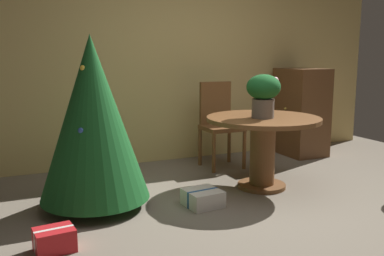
{
  "coord_description": "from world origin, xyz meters",
  "views": [
    {
      "loc": [
        -2.06,
        -2.9,
        1.35
      ],
      "look_at": [
        -0.59,
        0.4,
        0.73
      ],
      "focal_mm": 40.01,
      "sensor_mm": 36.0,
      "label": 1
    }
  ],
  "objects_px": {
    "flower_vase": "(263,92)",
    "gift_box_cream": "(203,198)",
    "round_dining_table": "(263,138)",
    "holiday_tree": "(93,118)",
    "wooden_cabinet": "(301,112)",
    "wooden_chair_far": "(219,120)",
    "gift_box_red": "(55,240)"
  },
  "relations": [
    {
      "from": "gift_box_red",
      "to": "wooden_chair_far",
      "type": "bearing_deg",
      "value": 37.03
    },
    {
      "from": "wooden_chair_far",
      "to": "wooden_cabinet",
      "type": "bearing_deg",
      "value": 4.42
    },
    {
      "from": "wooden_chair_far",
      "to": "holiday_tree",
      "type": "relative_size",
      "value": 0.67
    },
    {
      "from": "flower_vase",
      "to": "gift_box_red",
      "type": "height_order",
      "value": "flower_vase"
    },
    {
      "from": "round_dining_table",
      "to": "gift_box_red",
      "type": "height_order",
      "value": "round_dining_table"
    },
    {
      "from": "gift_box_cream",
      "to": "wooden_cabinet",
      "type": "xyz_separation_m",
      "value": [
        2.09,
        1.3,
        0.51
      ]
    },
    {
      "from": "wooden_chair_far",
      "to": "wooden_cabinet",
      "type": "height_order",
      "value": "wooden_cabinet"
    },
    {
      "from": "round_dining_table",
      "to": "gift_box_cream",
      "type": "height_order",
      "value": "round_dining_table"
    },
    {
      "from": "gift_box_red",
      "to": "wooden_cabinet",
      "type": "relative_size",
      "value": 0.25
    },
    {
      "from": "wooden_chair_far",
      "to": "flower_vase",
      "type": "bearing_deg",
      "value": -92.19
    },
    {
      "from": "gift_box_cream",
      "to": "wooden_cabinet",
      "type": "height_order",
      "value": "wooden_cabinet"
    },
    {
      "from": "gift_box_red",
      "to": "flower_vase",
      "type": "bearing_deg",
      "value": 15.89
    },
    {
      "from": "round_dining_table",
      "to": "wooden_chair_far",
      "type": "distance_m",
      "value": 0.96
    },
    {
      "from": "round_dining_table",
      "to": "gift_box_red",
      "type": "bearing_deg",
      "value": -163.23
    },
    {
      "from": "flower_vase",
      "to": "holiday_tree",
      "type": "relative_size",
      "value": 0.28
    },
    {
      "from": "round_dining_table",
      "to": "gift_box_cream",
      "type": "xyz_separation_m",
      "value": [
        -0.79,
        -0.25,
        -0.44
      ]
    },
    {
      "from": "round_dining_table",
      "to": "gift_box_red",
      "type": "xyz_separation_m",
      "value": [
        -2.11,
        -0.64,
        -0.43
      ]
    },
    {
      "from": "wooden_chair_far",
      "to": "gift_box_red",
      "type": "xyz_separation_m",
      "value": [
        -2.11,
        -1.59,
        -0.49
      ]
    },
    {
      "from": "wooden_chair_far",
      "to": "holiday_tree",
      "type": "height_order",
      "value": "holiday_tree"
    },
    {
      "from": "wooden_chair_far",
      "to": "holiday_tree",
      "type": "xyz_separation_m",
      "value": [
        -1.67,
        -0.84,
        0.24
      ]
    },
    {
      "from": "holiday_tree",
      "to": "wooden_cabinet",
      "type": "distance_m",
      "value": 3.13
    },
    {
      "from": "flower_vase",
      "to": "gift_box_cream",
      "type": "height_order",
      "value": "flower_vase"
    },
    {
      "from": "holiday_tree",
      "to": "wooden_cabinet",
      "type": "xyz_separation_m",
      "value": [
        2.97,
        0.94,
        -0.22
      ]
    },
    {
      "from": "flower_vase",
      "to": "holiday_tree",
      "type": "xyz_separation_m",
      "value": [
        -1.63,
        0.16,
        -0.18
      ]
    },
    {
      "from": "wooden_cabinet",
      "to": "wooden_chair_far",
      "type": "bearing_deg",
      "value": -175.58
    },
    {
      "from": "flower_vase",
      "to": "gift_box_cream",
      "type": "distance_m",
      "value": 1.2
    },
    {
      "from": "round_dining_table",
      "to": "holiday_tree",
      "type": "xyz_separation_m",
      "value": [
        -1.67,
        0.11,
        0.29
      ]
    },
    {
      "from": "holiday_tree",
      "to": "gift_box_red",
      "type": "xyz_separation_m",
      "value": [
        -0.44,
        -0.75,
        -0.72
      ]
    },
    {
      "from": "gift_box_red",
      "to": "holiday_tree",
      "type": "bearing_deg",
      "value": 59.56
    },
    {
      "from": "gift_box_red",
      "to": "wooden_cabinet",
      "type": "distance_m",
      "value": 3.84
    },
    {
      "from": "wooden_chair_far",
      "to": "wooden_cabinet",
      "type": "relative_size",
      "value": 0.88
    },
    {
      "from": "wooden_cabinet",
      "to": "round_dining_table",
      "type": "bearing_deg",
      "value": -140.85
    }
  ]
}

